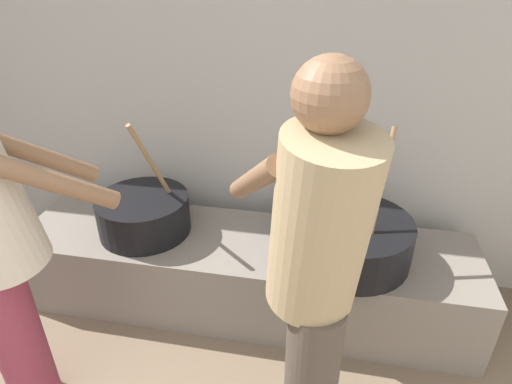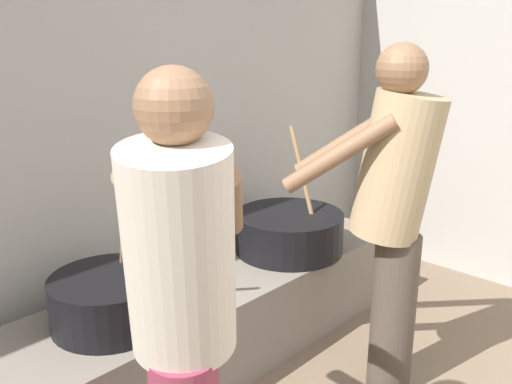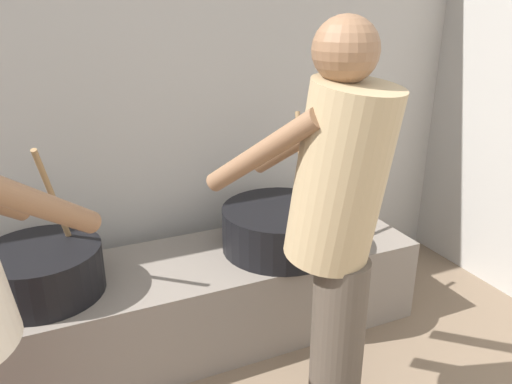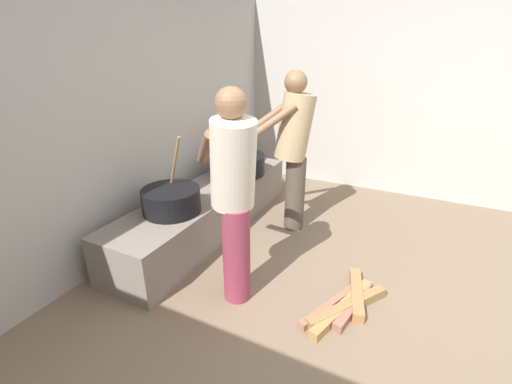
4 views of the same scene
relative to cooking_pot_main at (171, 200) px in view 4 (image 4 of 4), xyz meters
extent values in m
plane|color=#75604C|center=(-0.16, -2.04, -0.55)|extent=(10.84, 10.84, 0.00)
cube|color=#ADA8A0|center=(-0.16, 0.53, 0.64)|extent=(5.62, 0.20, 2.37)
cube|color=#ADA8A0|center=(2.55, -2.04, 0.64)|extent=(0.20, 5.35, 2.37)
cube|color=slate|center=(0.55, 0.01, -0.33)|extent=(2.46, 0.60, 0.44)
cylinder|color=black|center=(0.00, 0.00, 0.00)|extent=(0.49, 0.49, 0.21)
cylinder|color=#937047|center=(0.09, 0.00, 0.30)|extent=(0.12, 0.24, 0.51)
cylinder|color=black|center=(1.11, -0.03, 0.00)|extent=(0.59, 0.59, 0.22)
cylinder|color=#937047|center=(1.21, -0.03, 0.31)|extent=(0.09, 0.25, 0.51)
cylinder|color=#8C3347|center=(-0.25, -0.78, -0.18)|extent=(0.20, 0.20, 0.74)
cylinder|color=beige|center=(-0.22, -0.75, 0.49)|extent=(0.48, 0.48, 0.64)
sphere|color=brown|center=(-0.22, -0.75, 0.89)|extent=(0.21, 0.21, 0.21)
cylinder|color=brown|center=(0.03, -0.69, 0.56)|extent=(0.37, 0.37, 0.35)
cylinder|color=brown|center=(-0.16, -0.50, 0.56)|extent=(0.37, 0.37, 0.35)
cylinder|color=#4C4238|center=(0.98, -0.76, -0.17)|extent=(0.20, 0.20, 0.76)
cylinder|color=tan|center=(0.96, -0.74, 0.52)|extent=(0.45, 0.48, 0.65)
sphere|color=brown|center=(0.96, -0.73, 0.92)|extent=(0.21, 0.21, 0.21)
cylinder|color=brown|center=(0.97, -0.47, 0.59)|extent=(0.28, 0.44, 0.35)
cylinder|color=brown|center=(0.73, -0.60, 0.59)|extent=(0.28, 0.44, 0.35)
cube|color=#98614B|center=(-0.04, -1.45, -0.52)|extent=(0.67, 0.31, 0.05)
cube|color=#9E7043|center=(0.13, -1.59, -0.51)|extent=(0.55, 0.21, 0.08)
cube|color=#905F4A|center=(0.00, -1.60, -0.51)|extent=(0.56, 0.17, 0.07)
cube|color=#A17845|center=(-0.06, -1.53, -0.51)|extent=(0.73, 0.29, 0.07)
cube|color=olive|center=(-0.03, -1.56, -0.51)|extent=(0.64, 0.45, 0.07)
camera|label=1|loc=(0.98, -1.84, 1.24)|focal=30.26mm
camera|label=2|loc=(-1.08, -1.84, 1.07)|focal=38.55mm
camera|label=3|loc=(0.08, -2.03, 1.04)|focal=34.50mm
camera|label=4|loc=(-2.07, -1.84, 1.20)|focal=24.05mm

